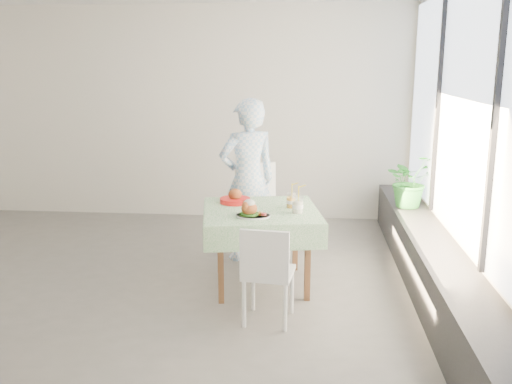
# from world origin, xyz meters

# --- Properties ---
(floor) EXTENTS (6.00, 6.00, 0.00)m
(floor) POSITION_xyz_m (0.00, 0.00, 0.00)
(floor) COLOR #585653
(floor) RESTS_ON ground
(wall_back) EXTENTS (6.00, 0.02, 2.80)m
(wall_back) POSITION_xyz_m (0.00, 2.50, 1.40)
(wall_back) COLOR silver
(wall_back) RESTS_ON ground
(wall_right) EXTENTS (0.02, 5.00, 2.80)m
(wall_right) POSITION_xyz_m (3.00, 0.00, 1.40)
(wall_right) COLOR silver
(wall_right) RESTS_ON ground
(window_pane) EXTENTS (0.01, 4.80, 2.18)m
(window_pane) POSITION_xyz_m (2.97, 0.00, 1.65)
(window_pane) COLOR #D1E0F9
(window_pane) RESTS_ON ground
(window_ledge) EXTENTS (0.40, 4.80, 0.50)m
(window_ledge) POSITION_xyz_m (2.80, 0.00, 0.25)
(window_ledge) COLOR black
(window_ledge) RESTS_ON ground
(cafe_table) EXTENTS (1.20, 1.20, 0.74)m
(cafe_table) POSITION_xyz_m (1.24, 0.05, 0.46)
(cafe_table) COLOR brown
(cafe_table) RESTS_ON ground
(chair_far) EXTENTS (0.64, 0.64, 0.99)m
(chair_far) POSITION_xyz_m (1.19, 0.91, 0.31)
(chair_far) COLOR white
(chair_far) RESTS_ON ground
(chair_near) EXTENTS (0.43, 0.43, 0.82)m
(chair_near) POSITION_xyz_m (1.36, -0.71, 0.25)
(chair_near) COLOR white
(chair_near) RESTS_ON ground
(diner) EXTENTS (0.74, 0.65, 1.71)m
(diner) POSITION_xyz_m (1.03, 0.81, 0.86)
(diner) COLOR #8BB8DE
(diner) RESTS_ON ground
(main_dish) EXTENTS (0.31, 0.31, 0.16)m
(main_dish) POSITION_xyz_m (1.17, -0.20, 0.79)
(main_dish) COLOR white
(main_dish) RESTS_ON cafe_table
(juice_cup_orange) EXTENTS (0.10, 0.10, 0.27)m
(juice_cup_orange) POSITION_xyz_m (1.51, 0.15, 0.81)
(juice_cup_orange) COLOR white
(juice_cup_orange) RESTS_ON cafe_table
(juice_cup_lemonade) EXTENTS (0.11, 0.11, 0.30)m
(juice_cup_lemonade) POSITION_xyz_m (1.58, -0.03, 0.81)
(juice_cup_lemonade) COLOR white
(juice_cup_lemonade) RESTS_ON cafe_table
(second_dish) EXTENTS (0.29, 0.29, 0.14)m
(second_dish) POSITION_xyz_m (0.97, 0.28, 0.78)
(second_dish) COLOR red
(second_dish) RESTS_ON cafe_table
(potted_plant) EXTENTS (0.70, 0.68, 0.59)m
(potted_plant) POSITION_xyz_m (2.78, 1.25, 0.80)
(potted_plant) COLOR #2B832D
(potted_plant) RESTS_ON window_ledge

